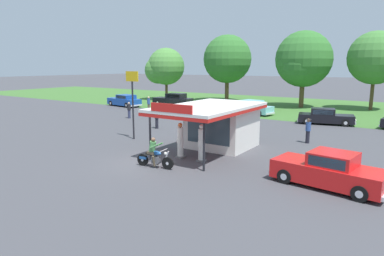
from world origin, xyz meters
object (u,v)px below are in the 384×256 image
at_px(parked_car_second_row_spare, 325,117).
at_px(bystander_chatting_near_pumps, 157,118).
at_px(gas_pump_nearside, 180,142).
at_px(motorcycle_with_rider, 154,155).
at_px(bystander_admiring_sedan, 149,104).
at_px(bystander_strolling_foreground, 129,110).
at_px(featured_classic_sedan, 328,171).
at_px(roadside_pole_sign, 132,93).
at_px(parked_car_back_row_centre, 173,100).
at_px(gas_pump_offside, 201,144).
at_px(parked_car_back_row_right, 250,108).
at_px(bystander_standing_back_lot, 308,130).
at_px(parked_car_back_row_centre_right, 124,101).

distance_m(parked_car_second_row_spare, bystander_chatting_near_pumps, 15.10).
relative_size(gas_pump_nearside, motorcycle_with_rider, 0.94).
bearing_deg(bystander_admiring_sedan, bystander_strolling_foreground, -72.34).
xyz_separation_m(motorcycle_with_rider, bystander_admiring_sedan, (-14.30, 16.25, 0.27)).
distance_m(featured_classic_sedan, roadside_pole_sign, 14.28).
xyz_separation_m(parked_car_back_row_centre, bystander_strolling_foreground, (3.20, -11.76, 0.13)).
relative_size(motorcycle_with_rider, bystander_strolling_foreground, 1.32).
xyz_separation_m(gas_pump_offside, bystander_strolling_foreground, (-14.22, 9.20, -0.11)).
distance_m(gas_pump_nearside, roadside_pole_sign, 6.57).
distance_m(featured_classic_sedan, parked_car_back_row_right, 22.52).
distance_m(parked_car_second_row_spare, bystander_standing_back_lot, 8.71).
height_order(gas_pump_nearside, parked_car_back_row_centre_right, gas_pump_nearside).
bearing_deg(parked_car_back_row_right, motorcycle_with_rider, -79.33).
relative_size(gas_pump_nearside, parked_car_back_row_centre, 0.36).
relative_size(gas_pump_nearside, parked_car_back_row_right, 0.37).
xyz_separation_m(featured_classic_sedan, parked_car_back_row_centre_right, (-28.55, 16.67, 0.00)).
bearing_deg(bystander_chatting_near_pumps, bystander_standing_back_lot, 6.68).
bearing_deg(bystander_admiring_sedan, motorcycle_with_rider, -48.66).
xyz_separation_m(parked_car_back_row_right, bystander_standing_back_lot, (9.04, -10.89, 0.20)).
bearing_deg(gas_pump_offside, bystander_admiring_sedan, 138.40).
xyz_separation_m(parked_car_second_row_spare, bystander_admiring_sedan, (-18.63, -2.48, 0.28)).
bearing_deg(bystander_admiring_sedan, roadside_pole_sign, -53.64).
distance_m(parked_car_back_row_centre, parked_car_second_row_spare, 20.82).
bearing_deg(bystander_standing_back_lot, parked_car_back_row_right, 129.70).
distance_m(gas_pump_offside, bystander_strolling_foreground, 16.94).
xyz_separation_m(gas_pump_nearside, bystander_chatting_near_pumps, (-6.94, 6.37, -0.04)).
bearing_deg(motorcycle_with_rider, gas_pump_nearside, 89.43).
relative_size(bystander_strolling_foreground, bystander_chatting_near_pumps, 0.96).
height_order(parked_car_back_row_right, bystander_admiring_sedan, bystander_admiring_sedan).
bearing_deg(roadside_pole_sign, featured_classic_sedan, -10.68).
relative_size(featured_classic_sedan, bystander_standing_back_lot, 2.98).
height_order(motorcycle_with_rider, parked_car_back_row_right, motorcycle_with_rider).
bearing_deg(bystander_chatting_near_pumps, featured_classic_sedan, -24.07).
bearing_deg(bystander_admiring_sedan, featured_classic_sedan, -32.56).
distance_m(motorcycle_with_rider, roadside_pole_sign, 7.73).
relative_size(gas_pump_nearside, parked_car_back_row_centre_right, 0.38).
distance_m(gas_pump_offside, parked_car_back_row_centre, 27.26).
xyz_separation_m(parked_car_back_row_right, roadside_pole_sign, (-1.73, -16.41, 2.58)).
relative_size(gas_pump_offside, featured_classic_sedan, 0.42).
distance_m(featured_classic_sedan, parked_car_back_row_centre, 32.18).
xyz_separation_m(motorcycle_with_rider, parked_car_back_row_centre, (-15.99, 23.25, 0.06)).
distance_m(gas_pump_offside, featured_classic_sedan, 6.70).
bearing_deg(bystander_chatting_near_pumps, bystander_admiring_sedan, 134.18).
height_order(bystander_admiring_sedan, roadside_pole_sign, roadside_pole_sign).
bearing_deg(bystander_chatting_near_pumps, gas_pump_nearside, -42.56).
bearing_deg(gas_pump_nearside, roadside_pole_sign, 158.40).
relative_size(parked_car_back_row_right, roadside_pole_sign, 1.12).
xyz_separation_m(parked_car_second_row_spare, bystander_standing_back_lot, (0.76, -8.67, 0.25)).
distance_m(bystander_chatting_near_pumps, bystander_admiring_sedan, 10.59).
relative_size(motorcycle_with_rider, roadside_pole_sign, 0.45).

